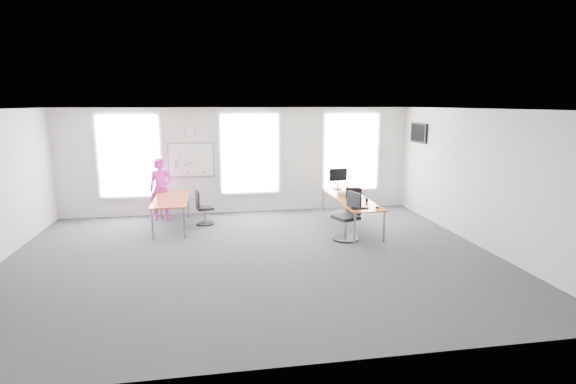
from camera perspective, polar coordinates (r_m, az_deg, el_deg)
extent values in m
plane|color=#2C2C31|center=(9.38, -4.41, -8.21)|extent=(10.00, 10.00, 0.00)
plane|color=silver|center=(8.85, -4.71, 10.44)|extent=(10.00, 10.00, 0.00)
plane|color=silver|center=(12.94, -6.18, 3.98)|extent=(10.00, 0.00, 10.00)
plane|color=silver|center=(5.14, -0.43, -7.09)|extent=(10.00, 0.00, 10.00)
plane|color=silver|center=(10.67, 23.28, 1.59)|extent=(0.00, 10.00, 10.00)
cube|color=silver|center=(13.05, -19.49, 4.35)|extent=(1.60, 0.06, 2.20)
cube|color=silver|center=(12.91, -4.86, 4.88)|extent=(1.60, 0.06, 2.20)
cube|color=silver|center=(13.50, 7.98, 5.09)|extent=(1.60, 0.06, 2.20)
cube|color=orange|center=(11.59, 7.92, -0.80)|extent=(0.81, 3.04, 0.03)
cylinder|color=gray|center=(10.22, 8.48, -4.57)|extent=(0.05, 0.05, 0.71)
cylinder|color=gray|center=(10.45, 12.09, -4.35)|extent=(0.05, 0.05, 0.71)
cylinder|color=gray|center=(12.94, 4.47, -1.13)|extent=(0.05, 0.05, 0.71)
cylinder|color=gray|center=(13.13, 7.40, -1.02)|extent=(0.05, 0.05, 0.71)
cube|color=orange|center=(11.66, -14.62, -0.86)|extent=(0.84, 2.09, 0.03)
cylinder|color=gray|center=(10.83, -16.84, -3.98)|extent=(0.05, 0.05, 0.73)
cylinder|color=gray|center=(10.76, -13.04, -3.88)|extent=(0.05, 0.05, 0.73)
cylinder|color=gray|center=(12.73, -15.79, -1.68)|extent=(0.05, 0.05, 0.73)
cylinder|color=gray|center=(12.67, -12.56, -1.58)|extent=(0.05, 0.05, 0.73)
cylinder|color=black|center=(10.57, 7.28, -5.93)|extent=(0.59, 0.59, 0.03)
cylinder|color=gray|center=(10.49, 7.31, -4.60)|extent=(0.07, 0.07, 0.48)
cube|color=black|center=(10.43, 7.35, -3.22)|extent=(0.64, 0.64, 0.08)
cube|color=black|center=(10.49, 8.37, -1.38)|extent=(0.22, 0.47, 0.51)
cylinder|color=black|center=(12.00, -10.44, -3.96)|extent=(0.48, 0.48, 0.03)
cylinder|color=gray|center=(11.95, -10.48, -3.00)|extent=(0.05, 0.05, 0.38)
cube|color=black|center=(11.90, -10.51, -2.02)|extent=(0.48, 0.48, 0.06)
cube|color=black|center=(11.81, -11.43, -0.87)|extent=(0.12, 0.39, 0.41)
imported|color=#E624BD|center=(12.56, -15.84, 0.36)|extent=(0.67, 0.50, 1.68)
cube|color=white|center=(12.89, -12.19, 3.99)|extent=(1.20, 0.03, 0.90)
cylinder|color=gray|center=(12.82, -12.34, 7.54)|extent=(0.30, 0.04, 0.30)
cube|color=black|center=(13.16, 16.27, 7.22)|extent=(0.06, 0.90, 0.55)
cube|color=black|center=(10.43, 9.06, -2.03)|extent=(0.46, 0.26, 0.02)
ellipsoid|color=black|center=(10.52, 11.21, -1.92)|extent=(0.10, 0.13, 0.05)
cylinder|color=black|center=(10.91, 9.67, -1.50)|extent=(0.07, 0.07, 0.01)
cylinder|color=black|center=(11.06, 9.20, -1.07)|extent=(0.04, 0.10, 0.10)
cylinder|color=black|center=(11.11, 9.96, -1.04)|extent=(0.04, 0.10, 0.10)
cylinder|color=gold|center=(11.06, 9.20, -1.07)|extent=(0.01, 0.11, 0.11)
cube|color=black|center=(11.07, 9.59, -0.78)|extent=(0.18, 0.02, 0.02)
cube|color=black|center=(11.40, 8.26, -0.15)|extent=(0.37, 0.20, 0.30)
cube|color=orange|center=(11.33, 8.39, -0.29)|extent=(0.36, 0.21, 0.27)
cube|color=black|center=(11.31, 8.42, -0.25)|extent=(0.38, 0.22, 0.29)
cube|color=beige|center=(11.77, 7.22, -0.23)|extent=(0.38, 0.31, 0.12)
cylinder|color=black|center=(12.68, 6.34, 0.40)|extent=(0.22, 0.22, 0.02)
cylinder|color=black|center=(12.66, 6.35, 0.88)|extent=(0.04, 0.04, 0.22)
cube|color=black|center=(12.60, 6.39, 2.20)|extent=(0.53, 0.10, 0.36)
cube|color=black|center=(12.58, 6.42, 2.18)|extent=(0.49, 0.07, 0.32)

